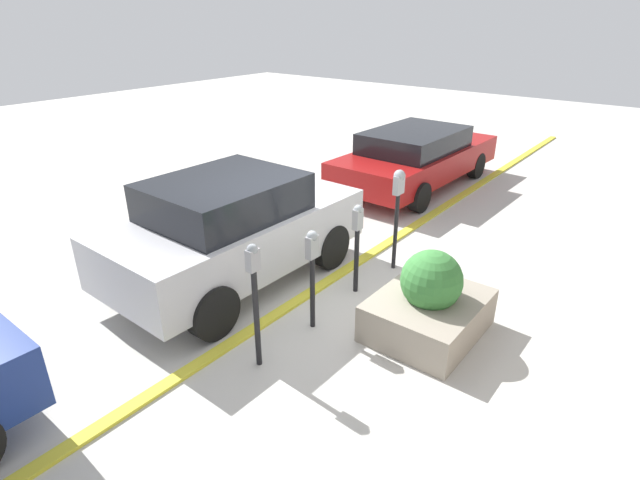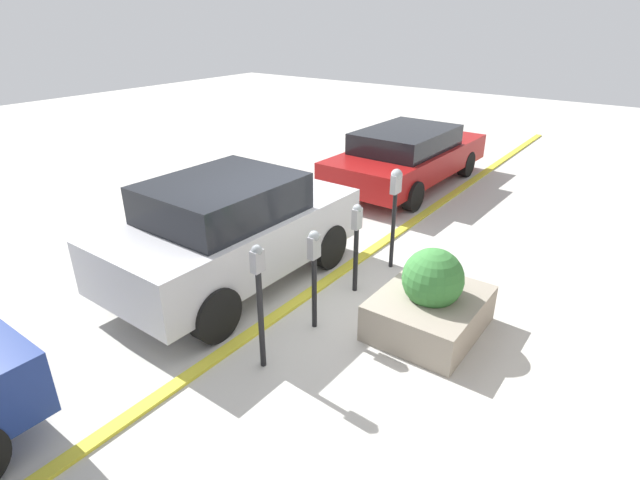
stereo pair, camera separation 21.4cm
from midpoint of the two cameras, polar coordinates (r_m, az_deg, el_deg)
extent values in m
plane|color=beige|center=(7.08, 0.07, -6.48)|extent=(40.00, 40.00, 0.00)
cube|color=gold|center=(7.11, -0.44, -6.14)|extent=(24.50, 0.16, 0.04)
cylinder|color=black|center=(5.54, -6.16, -8.99)|extent=(0.06, 0.06, 1.21)
cube|color=#99999E|center=(5.18, -6.52, -2.29)|extent=(0.14, 0.09, 0.24)
sphere|color=gray|center=(5.12, -6.58, -1.07)|extent=(0.12, 0.12, 0.12)
cylinder|color=black|center=(6.21, 0.12, -6.06)|extent=(0.06, 0.06, 0.98)
cube|color=#99999E|center=(5.91, 0.13, -0.81)|extent=(0.16, 0.09, 0.28)
sphere|color=gray|center=(5.85, 0.13, 0.44)|extent=(0.13, 0.13, 0.13)
cylinder|color=black|center=(7.01, 5.05, -2.39)|extent=(0.07, 0.07, 0.97)
cube|color=#99999E|center=(6.75, 5.24, 2.37)|extent=(0.14, 0.09, 0.29)
sphere|color=gray|center=(6.69, 5.29, 3.53)|extent=(0.12, 0.12, 0.12)
cylinder|color=black|center=(7.67, 9.42, 0.90)|extent=(0.06, 0.06, 1.22)
cube|color=#99999E|center=(7.40, 9.82, 6.23)|extent=(0.20, 0.09, 0.28)
sphere|color=gray|center=(7.36, 9.90, 7.28)|extent=(0.17, 0.17, 0.17)
cube|color=gray|center=(6.40, 13.17, -8.35)|extent=(1.45, 1.19, 0.49)
sphere|color=#387A38|center=(6.15, 13.60, -4.53)|extent=(0.75, 0.75, 0.75)
cube|color=#B7B7BC|center=(7.27, -8.79, 0.56)|extent=(3.84, 1.86, 0.75)
cube|color=black|center=(6.95, -10.03, 4.89)|extent=(2.00, 1.62, 0.51)
cylinder|color=black|center=(7.73, 2.03, -0.70)|extent=(0.70, 0.22, 0.70)
cylinder|color=black|center=(8.72, -6.82, 2.21)|extent=(0.70, 0.22, 0.70)
cylinder|color=black|center=(6.21, -11.14, -8.08)|extent=(0.70, 0.22, 0.70)
cylinder|color=black|center=(7.41, -19.71, -3.42)|extent=(0.70, 0.22, 0.70)
cube|color=maroon|center=(11.63, 11.54, 8.89)|extent=(4.63, 1.93, 0.57)
cube|color=black|center=(11.34, 11.32, 11.16)|extent=(2.42, 1.67, 0.44)
cylinder|color=black|center=(12.64, 17.87, 8.13)|extent=(0.61, 0.22, 0.61)
cylinder|color=black|center=(13.29, 11.05, 9.64)|extent=(0.61, 0.22, 0.61)
cylinder|color=black|center=(10.13, 11.90, 4.82)|extent=(0.61, 0.22, 0.61)
cylinder|color=black|center=(10.93, 3.97, 6.77)|extent=(0.61, 0.22, 0.61)
camera|label=1|loc=(0.11, 90.93, -0.43)|focal=28.00mm
camera|label=2|loc=(0.11, -89.07, 0.43)|focal=28.00mm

